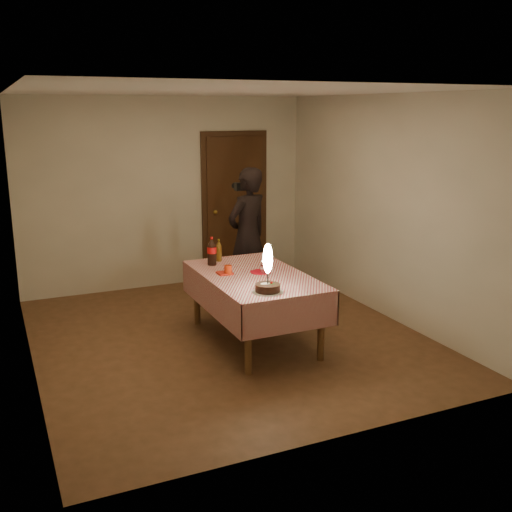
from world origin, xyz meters
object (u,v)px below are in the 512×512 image
object	(u,v)px
dining_table	(254,284)
red_plate	(261,272)
cola_bottle	(212,251)
birthday_cake	(268,278)
clear_cup	(264,269)
red_cup	(228,270)
photographer	(248,235)
amber_bottle_left	(219,251)

from	to	relation	value
dining_table	red_plate	world-z (taller)	red_plate
cola_bottle	birthday_cake	bearing A→B (deg)	-83.46
red_plate	clear_cup	world-z (taller)	clear_cup
red_plate	clear_cup	bearing A→B (deg)	-79.92
dining_table	red_plate	xyz separation A→B (m)	(0.10, 0.05, 0.10)
red_cup	dining_table	bearing A→B (deg)	-22.53
birthday_cake	red_plate	world-z (taller)	birthday_cake
red_plate	clear_cup	xyz separation A→B (m)	(0.01, -0.06, 0.04)
birthday_cake	red_plate	size ratio (longest dim) A/B	2.14
red_plate	cola_bottle	bearing A→B (deg)	125.91
dining_table	photographer	size ratio (longest dim) A/B	1.00
birthday_cake	amber_bottle_left	world-z (taller)	birthday_cake
red_cup	cola_bottle	distance (m)	0.46
dining_table	clear_cup	distance (m)	0.18
amber_bottle_left	photographer	world-z (taller)	photographer
dining_table	amber_bottle_left	bearing A→B (deg)	101.21
birthday_cake	dining_table	bearing A→B (deg)	77.86
birthday_cake	photographer	world-z (taller)	photographer
dining_table	red_cup	distance (m)	0.31
cola_bottle	photographer	xyz separation A→B (m)	(0.75, 0.74, -0.03)
red_plate	red_cup	xyz separation A→B (m)	(-0.35, 0.05, 0.05)
dining_table	photographer	xyz separation A→B (m)	(0.49, 1.29, 0.23)
birthday_cake	cola_bottle	size ratio (longest dim) A/B	1.49
dining_table	red_plate	distance (m)	0.15
amber_bottle_left	dining_table	bearing A→B (deg)	-78.79
amber_bottle_left	photographer	size ratio (longest dim) A/B	0.15
red_plate	photographer	xyz separation A→B (m)	(0.39, 1.24, 0.12)
cola_bottle	amber_bottle_left	xyz separation A→B (m)	(0.13, 0.13, -0.03)
red_plate	cola_bottle	xyz separation A→B (m)	(-0.36, 0.50, 0.15)
clear_cup	amber_bottle_left	bearing A→B (deg)	109.50
red_cup	cola_bottle	world-z (taller)	cola_bottle
birthday_cake	red_cup	world-z (taller)	birthday_cake
dining_table	cola_bottle	size ratio (longest dim) A/B	5.42
amber_bottle_left	birthday_cake	bearing A→B (deg)	-89.88
red_cup	photographer	size ratio (longest dim) A/B	0.06
red_cup	amber_bottle_left	xyz separation A→B (m)	(0.12, 0.58, 0.07)
clear_cup	photographer	xyz separation A→B (m)	(0.38, 1.30, 0.08)
photographer	cola_bottle	bearing A→B (deg)	-135.53
red_plate	photographer	distance (m)	1.31
red_plate	amber_bottle_left	world-z (taller)	amber_bottle_left
dining_table	clear_cup	world-z (taller)	clear_cup
red_plate	cola_bottle	distance (m)	0.64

